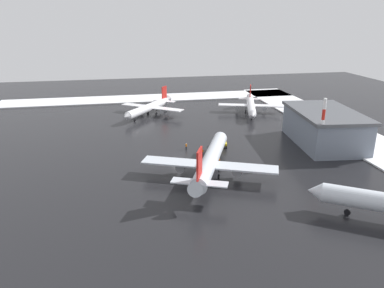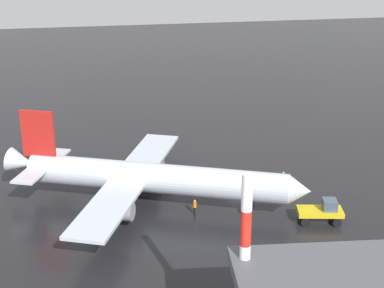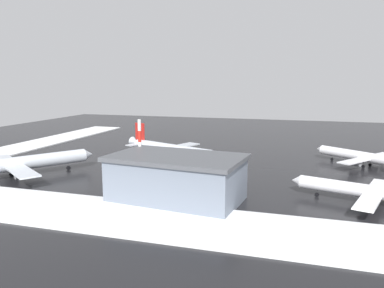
{
  "view_description": "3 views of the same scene",
  "coord_description": "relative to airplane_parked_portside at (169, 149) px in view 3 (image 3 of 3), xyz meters",
  "views": [
    {
      "loc": [
        -81.84,
        12.72,
        31.73
      ],
      "look_at": [
        -4.14,
        -2.68,
        4.45
      ],
      "focal_mm": 35.0,
      "sensor_mm": 36.0,
      "label": 1
    },
    {
      "loc": [
        -18.2,
        -62.78,
        28.59
      ],
      "look_at": [
        -5.43,
        1.65,
        4.22
      ],
      "focal_mm": 55.0,
      "sensor_mm": 36.0,
      "label": 2
    },
    {
      "loc": [
        25.07,
        -104.19,
        22.78
      ],
      "look_at": [
        -5.2,
        -3.89,
        4.95
      ],
      "focal_mm": 35.0,
      "sensor_mm": 36.0,
      "label": 3
    }
  ],
  "objects": [
    {
      "name": "antenna_mast",
      "position": [
        2.99,
        -26.43,
        4.0
      ],
      "size": [
        0.7,
        0.7,
        14.6
      ],
      "color": "red",
      "rests_on": "ground_plane"
    },
    {
      "name": "airplane_parked_portside",
      "position": [
        0.0,
        0.0,
        0.0
      ],
      "size": [
        31.96,
        27.1,
        9.99
      ],
      "rotation": [
        0.0,
        0.0,
        5.88
      ],
      "color": "silver",
      "rests_on": "ground_plane"
    },
    {
      "name": "cargo_hangar",
      "position": [
        13.84,
        -33.63,
        1.14
      ],
      "size": [
        26.51,
        17.68,
        8.8
      ],
      "rotation": [
        0.0,
        0.0,
        -0.11
      ],
      "color": "slate",
      "rests_on": "ground_plane"
    },
    {
      "name": "ground_crew_mid_apron",
      "position": [
        16.14,
        2.21,
        -2.33
      ],
      "size": [
        0.36,
        0.36,
        1.71
      ],
      "rotation": [
        0.0,
        0.0,
        0.01
      ],
      "color": "black",
      "rests_on": "ground_plane"
    },
    {
      "name": "airplane_foreground_jet",
      "position": [
        -27.13,
        -27.59,
        0.1
      ],
      "size": [
        26.01,
        30.25,
        10.3
      ],
      "rotation": [
        0.0,
        0.0,
        0.97
      ],
      "color": "silver",
      "rests_on": "ground_plane"
    },
    {
      "name": "airplane_far_rear",
      "position": [
        51.81,
        8.18,
        -0.61
      ],
      "size": [
        23.23,
        20.51,
        8.15
      ],
      "rotation": [
        0.0,
        0.0,
        2.49
      ],
      "color": "white",
      "rests_on": "ground_plane"
    },
    {
      "name": "airplane_distant_tail",
      "position": [
        47.93,
        -26.05,
        -0.66
      ],
      "size": [
        26.28,
        22.14,
        7.99
      ],
      "rotation": [
        0.0,
        0.0,
        2.84
      ],
      "color": "white",
      "rests_on": "ground_plane"
    },
    {
      "name": "ground_crew_beside_wing",
      "position": [
        11.42,
        -0.94,
        -2.33
      ],
      "size": [
        0.36,
        0.36,
        1.71
      ],
      "rotation": [
        0.0,
        0.0,
        0.99
      ],
      "color": "black",
      "rests_on": "ground_plane"
    },
    {
      "name": "snow_bank_far",
      "position": [
        11.57,
        -44.86,
        -3.11
      ],
      "size": [
        152.0,
        16.0,
        0.38
      ],
      "primitive_type": "cube",
      "color": "white",
      "rests_on": "ground_plane"
    },
    {
      "name": "ground_crew_near_tug",
      "position": [
        4.47,
        -3.14,
        -2.33
      ],
      "size": [
        0.36,
        0.36,
        1.71
      ],
      "rotation": [
        0.0,
        0.0,
        3.52
      ],
      "color": "black",
      "rests_on": "ground_plane"
    },
    {
      "name": "snow_bank_left",
      "position": [
        -55.43,
        5.14,
        -3.11
      ],
      "size": [
        14.0,
        116.0,
        0.38
      ],
      "primitive_type": "cube",
      "color": "white",
      "rests_on": "ground_plane"
    },
    {
      "name": "ground_plane",
      "position": [
        11.57,
        5.14,
        -3.3
      ],
      "size": [
        240.0,
        240.0,
        0.0
      ],
      "primitive_type": "plane",
      "color": "black"
    },
    {
      "name": "pushback_tug",
      "position": [
        16.99,
        -7.26,
        -2.02
      ],
      "size": [
        4.96,
        3.12,
        2.5
      ],
      "rotation": [
        0.0,
        0.0,
        6.07
      ],
      "color": "gold",
      "rests_on": "ground_plane"
    }
  ]
}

